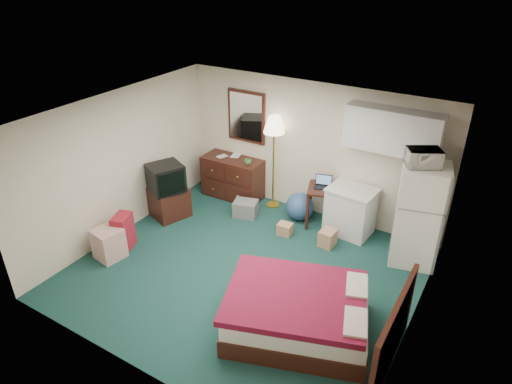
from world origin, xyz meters
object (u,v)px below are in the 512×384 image
Objects in this scene: floor_lamp at (273,163)px; tv_stand at (169,202)px; dresser at (233,177)px; desk at (323,206)px; bed at (298,313)px; fridge at (419,215)px; suitcase at (123,232)px; kitchen_counter at (350,212)px.

floor_lamp is 2.94× the size of tv_stand.
dresser is at bearing 84.59° from tv_stand.
bed is at bearing -92.15° from desk.
desk is 0.44× the size of fridge.
fridge reaches higher than bed.
bed is 3.65m from tv_stand.
dresser is 1.64× the size of desk.
desk is 1.19× the size of suitcase.
kitchen_counter is (1.62, -0.14, -0.50)m from floor_lamp.
desk is at bearing 88.11° from bed.
kitchen_counter reaches higher than tv_stand.
floor_lamp is 1.02× the size of bed.
kitchen_counter is 2.61m from bed.
floor_lamp is 1.70m from kitchen_counter.
kitchen_counter is at bearing 155.47° from fridge.
kitchen_counter reaches higher than bed.
kitchen_counter is 3.32m from tv_stand.
desk is 0.41× the size of bed.
desk is 2.73m from bed.
bed is (0.28, -2.60, -0.13)m from kitchen_counter.
kitchen_counter is (0.51, -0.02, 0.05)m from desk.
dresser is 0.72× the size of fridge.
dresser is 0.66× the size of floor_lamp.
tv_stand is (-3.09, -1.20, -0.13)m from kitchen_counter.
tv_stand is (-2.58, -1.22, -0.08)m from desk.
floor_lamp reaches higher than suitcase.
dresser is at bearing 159.62° from desk.
desk reaches higher than bed.
dresser is 2.51m from kitchen_counter.
floor_lamp is at bearing 154.90° from desk.
kitchen_counter reaches higher than dresser.
kitchen_counter reaches higher than suitcase.
kitchen_counter is 0.50× the size of fridge.
desk is at bearing 44.68° from tv_stand.
tv_stand is (-1.47, -1.34, -0.63)m from floor_lamp.
suitcase is at bearing -68.67° from tv_stand.
kitchen_counter is at bearing -2.37° from dresser.
bed is (-0.88, -2.36, -0.55)m from fridge.
fridge is at bearing 32.21° from tv_stand.
bed is at bearing -123.68° from fridge.
dresser is 3.86m from bed.
kitchen_counter is at bearing -4.94° from floor_lamp.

